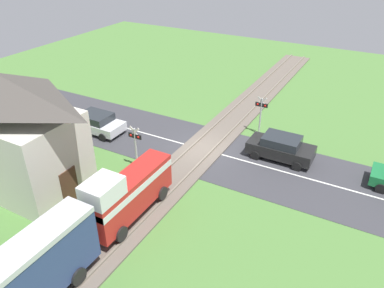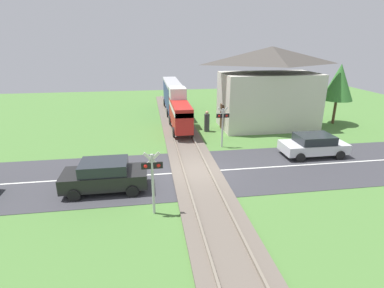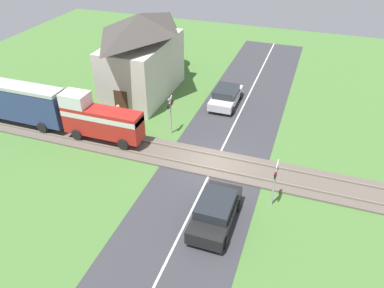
# 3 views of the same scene
# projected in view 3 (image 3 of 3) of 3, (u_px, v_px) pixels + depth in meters

# --- Properties ---
(ground_plane) EXTENTS (60.00, 60.00, 0.00)m
(ground_plane) POSITION_uv_depth(u_px,v_px,m) (215.00, 164.00, 23.69)
(ground_plane) COLOR #4C7A38
(road_surface) EXTENTS (48.00, 6.40, 0.02)m
(road_surface) POSITION_uv_depth(u_px,v_px,m) (215.00, 164.00, 23.68)
(road_surface) COLOR #38383D
(road_surface) RESTS_ON ground_plane
(track_bed) EXTENTS (2.80, 48.00, 0.24)m
(track_bed) POSITION_uv_depth(u_px,v_px,m) (215.00, 163.00, 23.65)
(track_bed) COLOR #665B51
(track_bed) RESTS_ON ground_plane
(train) EXTENTS (1.58, 13.79, 3.18)m
(train) POSITION_uv_depth(u_px,v_px,m) (48.00, 108.00, 25.96)
(train) COLOR red
(train) RESTS_ON track_bed
(car_near_crossing) EXTENTS (4.16, 2.03, 1.57)m
(car_near_crossing) POSITION_uv_depth(u_px,v_px,m) (215.00, 211.00, 19.02)
(car_near_crossing) COLOR black
(car_near_crossing) RESTS_ON ground_plane
(car_far_side) EXTENTS (4.15, 2.05, 1.44)m
(car_far_side) POSITION_uv_depth(u_px,v_px,m) (226.00, 96.00, 29.93)
(car_far_side) COLOR silver
(car_far_side) RESTS_ON ground_plane
(crossing_signal_west_approach) EXTENTS (0.90, 0.18, 2.90)m
(crossing_signal_west_approach) POSITION_uv_depth(u_px,v_px,m) (275.00, 178.00, 19.58)
(crossing_signal_west_approach) COLOR #B7B7B7
(crossing_signal_west_approach) RESTS_ON ground_plane
(crossing_signal_east_approach) EXTENTS (0.90, 0.18, 2.90)m
(crossing_signal_east_approach) POSITION_uv_depth(u_px,v_px,m) (170.00, 110.00, 25.70)
(crossing_signal_east_approach) COLOR #B7B7B7
(crossing_signal_east_approach) RESTS_ON ground_plane
(station_building) EXTENTS (8.56, 4.61, 6.73)m
(station_building) POSITION_uv_depth(u_px,v_px,m) (142.00, 57.00, 30.10)
(station_building) COLOR beige
(station_building) RESTS_ON ground_plane
(pedestrian_by_station) EXTENTS (0.43, 0.43, 1.74)m
(pedestrian_by_station) POSITION_uv_depth(u_px,v_px,m) (119.00, 116.00, 27.13)
(pedestrian_by_station) COLOR #333338
(pedestrian_by_station) RESTS_ON ground_plane
(tree_by_station) EXTENTS (2.60, 2.60, 5.29)m
(tree_by_station) POSITION_uv_depth(u_px,v_px,m) (170.00, 29.00, 34.96)
(tree_by_station) COLOR brown
(tree_by_station) RESTS_ON ground_plane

